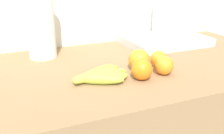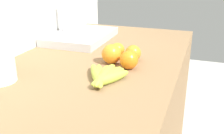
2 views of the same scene
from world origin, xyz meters
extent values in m
cube|color=silver|center=(0.00, 0.39, 0.65)|extent=(1.94, 0.06, 1.30)
ellipsoid|color=#A8C23F|center=(-0.15, -0.15, 0.94)|extent=(0.17, 0.11, 0.04)
ellipsoid|color=gold|center=(-0.14, -0.14, 0.94)|extent=(0.19, 0.08, 0.04)
ellipsoid|color=#BBC63F|center=(-0.13, -0.13, 0.94)|extent=(0.20, 0.07, 0.04)
ellipsoid|color=#AFC43F|center=(-0.13, -0.12, 0.95)|extent=(0.21, 0.05, 0.04)
ellipsoid|color=gold|center=(-0.13, -0.11, 0.94)|extent=(0.20, 0.07, 0.04)
ellipsoid|color=gold|center=(-0.13, -0.10, 0.94)|extent=(0.21, 0.11, 0.03)
ellipsoid|color=#ADC73F|center=(-0.14, -0.09, 0.94)|extent=(0.20, 0.14, 0.03)
sphere|color=orange|center=(0.14, -0.08, 0.96)|extent=(0.07, 0.07, 0.07)
sphere|color=orange|center=(0.01, -0.17, 0.96)|extent=(0.08, 0.08, 0.08)
sphere|color=orange|center=(0.05, -0.08, 0.97)|extent=(0.08, 0.08, 0.08)
sphere|color=orange|center=(0.11, -0.16, 0.96)|extent=(0.07, 0.07, 0.07)
cylinder|color=white|center=(-0.27, 0.23, 1.07)|extent=(0.12, 0.12, 0.28)
cylinder|color=gray|center=(-0.27, 0.23, 1.08)|extent=(0.02, 0.02, 0.31)
cube|color=#B7BABF|center=(0.35, 0.21, 0.95)|extent=(0.41, 0.30, 0.04)
cylinder|color=#B2B2B7|center=(0.35, 0.31, 1.05)|extent=(0.02, 0.02, 0.16)
camera|label=1|loc=(-0.44, -0.95, 1.30)|focal=43.78mm
camera|label=2|loc=(-0.98, -0.44, 1.32)|focal=43.55mm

